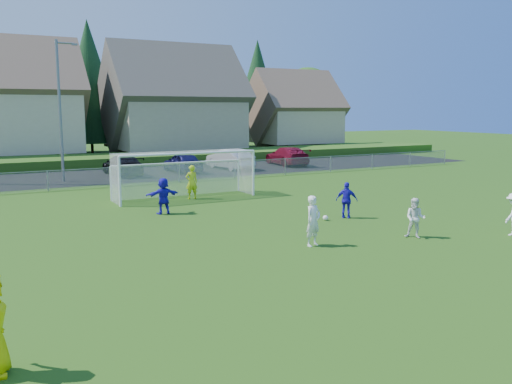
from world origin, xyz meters
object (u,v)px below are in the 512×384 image
Objects in this scene: soccer_goal at (183,167)px; car_f at (230,159)px; car_d at (123,165)px; car_g at (287,156)px; player_blue_b at (163,196)px; soccer_ball at (325,218)px; goalkeeper at (192,182)px; car_e at (183,162)px; player_white_b at (415,218)px; player_blue_a at (347,200)px; player_white_a at (313,221)px.

car_f is at bearing 53.97° from soccer_goal.
car_d is 0.95× the size of car_g.
player_blue_b is 4.52m from soccer_goal.
car_g is at bearing 62.27° from soccer_ball.
car_g is (16.15, 15.49, -0.06)m from player_blue_b.
car_f is 0.92× the size of car_g.
goalkeeper is at bearing -65.75° from soccer_goal.
car_e is at bearing -2.10° from car_f.
car_g is (9.60, 24.33, 0.02)m from player_white_b.
car_g is (9.52, 20.21, -0.02)m from player_blue_a.
car_g is at bearing 179.02° from car_f.
player_blue_a is at bearing 23.08° from player_white_a.
car_d is 11.43m from soccer_goal.
goalkeeper is 0.41× the size of car_e.
player_white_a is 8.42m from player_blue_b.
goalkeeper reaches higher than car_e.
soccer_goal is (-4.16, 12.58, 0.89)m from player_white_b.
soccer_goal is at bearing 67.42° from car_e.
player_blue_a is 0.33× the size of car_f.
car_d is at bearing -101.40° from player_blue_b.
soccer_ball is 20.33m from car_f.
soccer_ball is at bearing 136.50° from player_blue_b.
car_e is 0.58× the size of soccer_goal.
player_blue_b is at bearing 139.72° from soccer_ball.
player_white_a is at bearing -138.55° from player_white_b.
car_e is at bearing 143.49° from player_white_b.
player_blue_b is 15.29m from car_d.
car_f is at bearing 75.66° from soccer_ball.
car_g is 18.11m from soccer_goal.
soccer_ball is 22.82m from car_g.
car_g reaches higher than car_d.
soccer_ball is at bearing 99.96° from car_d.
soccer_goal is at bearing -63.04° from goalkeeper.
soccer_ball is 9.14m from soccer_goal.
car_f reaches higher than soccer_ball.
player_blue_b reaches higher than player_blue_a.
goalkeeper is 14.21m from car_f.
soccer_ball is 0.05× the size of car_e.
soccer_ball is 8.44m from goalkeeper.
player_blue_a reaches higher than car_d.
goalkeeper is (-2.90, 7.89, 0.78)m from soccer_ball.
soccer_goal reaches higher than car_d.
goalkeeper is 0.95m from soccer_goal.
player_white_a is at bearing 81.98° from player_blue_a.
player_blue_b is 0.92× the size of goalkeeper.
car_e is at bearing 174.77° from car_d.
soccer_ball is 4.31m from player_white_b.
player_blue_b is 18.34m from car_f.
player_blue_b reaches higher than soccer_ball.
car_e reaches higher than car_d.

